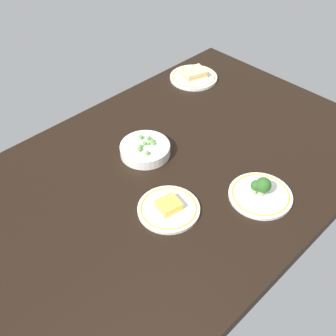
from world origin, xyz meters
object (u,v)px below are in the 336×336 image
Objects in this scene: plate_cheese at (169,208)px; bowl_peas at (145,149)px; plate_sandwich at (194,76)px; plate_broccoli at (261,193)px.

bowl_peas is (12.91, 24.80, 1.16)cm from plate_cheese.
bowl_peas is at bearing 62.50° from plate_cheese.
plate_sandwich is 1.18× the size of bowl_peas.
bowl_peas reaches higher than plate_cheese.
plate_broccoli is 0.97× the size of plate_sandwich.
plate_cheese is 1.09× the size of bowl_peas.
plate_broccoli reaches higher than plate_sandwich.
plate_sandwich is 54.40cm from bowl_peas.
plate_broccoli reaches higher than plate_cheese.
plate_cheese is at bearing -117.50° from bowl_peas.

